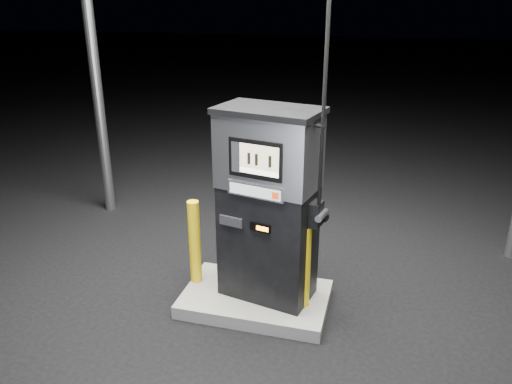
# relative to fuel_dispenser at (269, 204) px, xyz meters

# --- Properties ---
(ground) EXTENTS (80.00, 80.00, 0.00)m
(ground) POSITION_rel_fuel_dispenser_xyz_m (-0.12, -0.06, -1.22)
(ground) COLOR black
(ground) RESTS_ON ground
(pump_island) EXTENTS (1.60, 1.00, 0.15)m
(pump_island) POSITION_rel_fuel_dispenser_xyz_m (-0.12, -0.06, -1.15)
(pump_island) COLOR slate
(pump_island) RESTS_ON ground
(fuel_dispenser) EXTENTS (1.20, 0.82, 4.32)m
(fuel_dispenser) POSITION_rel_fuel_dispenser_xyz_m (0.00, 0.00, 0.00)
(fuel_dispenser) COLOR black
(fuel_dispenser) RESTS_ON pump_island
(bollard_left) EXTENTS (0.14, 0.14, 0.99)m
(bollard_left) POSITION_rel_fuel_dispenser_xyz_m (-0.86, 0.03, -0.57)
(bollard_left) COLOR yellow
(bollard_left) RESTS_ON pump_island
(bollard_right) EXTENTS (0.16, 0.16, 0.92)m
(bollard_right) POSITION_rel_fuel_dispenser_xyz_m (0.43, -0.14, -0.61)
(bollard_right) COLOR yellow
(bollard_right) RESTS_ON pump_island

